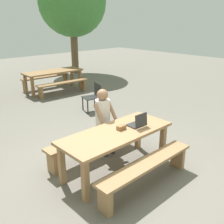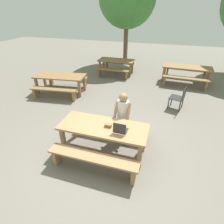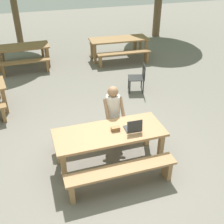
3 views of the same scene
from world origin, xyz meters
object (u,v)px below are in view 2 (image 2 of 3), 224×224
(picnic_table_distant, at_px, (60,78))
(picnic_table_front, at_px, (103,130))
(laptop, at_px, (120,129))
(picnic_table_mid, at_px, (116,62))
(small_pouch, at_px, (108,125))
(person_seated, at_px, (123,113))
(plastic_chair, at_px, (179,98))
(picnic_table_rear, at_px, (187,69))

(picnic_table_distant, bearing_deg, picnic_table_front, -51.86)
(laptop, height_order, picnic_table_distant, laptop)
(laptop, bearing_deg, picnic_table_mid, -70.54)
(small_pouch, relative_size, picnic_table_mid, 0.09)
(laptop, height_order, person_seated, person_seated)
(picnic_table_distant, bearing_deg, laptop, -48.85)
(picnic_table_front, relative_size, small_pouch, 12.88)
(small_pouch, bearing_deg, person_seated, 75.22)
(picnic_table_front, distance_m, person_seated, 0.71)
(small_pouch, height_order, plastic_chair, small_pouch)
(laptop, height_order, plastic_chair, laptop)
(person_seated, bearing_deg, laptop, -79.20)
(picnic_table_front, distance_m, laptop, 0.47)
(small_pouch, height_order, picnic_table_distant, small_pouch)
(picnic_table_rear, relative_size, picnic_table_distant, 1.04)
(person_seated, distance_m, picnic_table_mid, 5.28)
(picnic_table_front, distance_m, plastic_chair, 3.23)
(person_seated, bearing_deg, plastic_chair, 55.34)
(picnic_table_distant, bearing_deg, picnic_table_mid, 54.89)
(picnic_table_front, height_order, laptop, laptop)
(picnic_table_front, distance_m, picnic_table_distant, 3.98)
(person_seated, xyz_separation_m, picnic_table_mid, (-1.62, 5.02, -0.13))
(small_pouch, height_order, person_seated, person_seated)
(picnic_table_rear, distance_m, picnic_table_distant, 5.55)
(picnic_table_mid, bearing_deg, picnic_table_rear, -5.27)
(picnic_table_mid, height_order, picnic_table_distant, picnic_table_mid)
(small_pouch, height_order, picnic_table_mid, small_pouch)
(picnic_table_front, relative_size, person_seated, 1.57)
(picnic_table_front, relative_size, picnic_table_distant, 0.98)
(picnic_table_mid, bearing_deg, picnic_table_front, -77.84)
(small_pouch, bearing_deg, picnic_table_front, -176.79)
(small_pouch, bearing_deg, picnic_table_distant, 136.74)
(laptop, bearing_deg, picnic_table_rear, -103.86)
(small_pouch, xyz_separation_m, picnic_table_rear, (1.93, 5.41, -0.13))
(picnic_table_rear, bearing_deg, picnic_table_distant, -148.82)
(plastic_chair, bearing_deg, picnic_table_rear, -171.09)
(picnic_table_front, xyz_separation_m, picnic_table_rear, (2.04, 5.42, 0.01))
(plastic_chair, distance_m, picnic_table_distant, 4.57)
(picnic_table_front, bearing_deg, laptop, -12.72)
(plastic_chair, bearing_deg, picnic_table_front, -16.61)
(laptop, xyz_separation_m, small_pouch, (-0.31, 0.10, -0.02))
(plastic_chair, bearing_deg, person_seated, -18.95)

